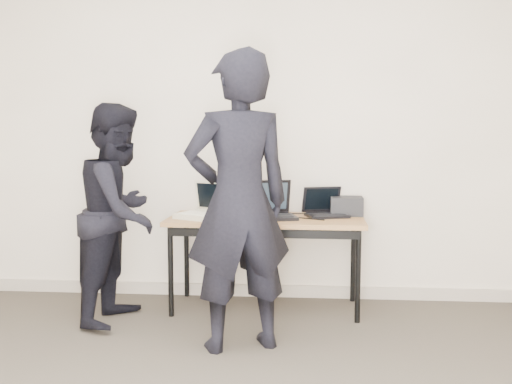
# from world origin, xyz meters

# --- Properties ---
(room) EXTENTS (4.60, 4.60, 2.80)m
(room) POSITION_xyz_m (0.00, 0.00, 1.35)
(room) COLOR #403930
(room) RESTS_ON ground
(desk) EXTENTS (1.51, 0.68, 0.72)m
(desk) POSITION_xyz_m (0.15, 1.90, 0.66)
(desk) COLOR olive
(desk) RESTS_ON ground
(laptop_beige) EXTENTS (0.45, 0.45, 0.28)m
(laptop_beige) POSITION_xyz_m (-0.32, 1.87, 0.77)
(laptop_beige) COLOR beige
(laptop_beige) RESTS_ON desk
(laptop_center) EXTENTS (0.44, 0.43, 0.28)m
(laptop_center) POSITION_xyz_m (0.18, 1.91, 0.78)
(laptop_center) COLOR black
(laptop_center) RESTS_ON desk
(laptop_right) EXTENTS (0.38, 0.37, 0.23)m
(laptop_right) POSITION_xyz_m (0.61, 2.03, 0.77)
(laptop_right) COLOR black
(laptop_right) RESTS_ON desk
(leather_satchel) EXTENTS (0.36, 0.18, 0.25)m
(leather_satchel) POSITION_xyz_m (-0.03, 2.13, 0.85)
(leather_satchel) COLOR brown
(leather_satchel) RESTS_ON desk
(tissue) EXTENTS (0.14, 0.11, 0.08)m
(tissue) POSITION_xyz_m (0.00, 2.13, 1.00)
(tissue) COLOR white
(tissue) RESTS_ON leather_satchel
(equipment_box) EXTENTS (0.26, 0.22, 0.15)m
(equipment_box) POSITION_xyz_m (0.78, 2.09, 0.79)
(equipment_box) COLOR black
(equipment_box) RESTS_ON desk
(power_brick) EXTENTS (0.09, 0.06, 0.03)m
(power_brick) POSITION_xyz_m (-0.07, 1.73, 0.74)
(power_brick) COLOR black
(power_brick) RESTS_ON desk
(cables) EXTENTS (0.99, 0.42, 0.01)m
(cables) POSITION_xyz_m (0.11, 1.90, 0.72)
(cables) COLOR black
(cables) RESTS_ON desk
(person_typist) EXTENTS (0.81, 0.68, 1.88)m
(person_typist) POSITION_xyz_m (0.03, 1.09, 0.94)
(person_typist) COLOR black
(person_typist) RESTS_ON ground
(person_observer) EXTENTS (0.69, 0.84, 1.58)m
(person_observer) POSITION_xyz_m (-0.89, 1.57, 0.79)
(person_observer) COLOR black
(person_observer) RESTS_ON ground
(baseboard) EXTENTS (4.50, 0.03, 0.10)m
(baseboard) POSITION_xyz_m (0.00, 2.23, 0.05)
(baseboard) COLOR #AFA291
(baseboard) RESTS_ON ground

